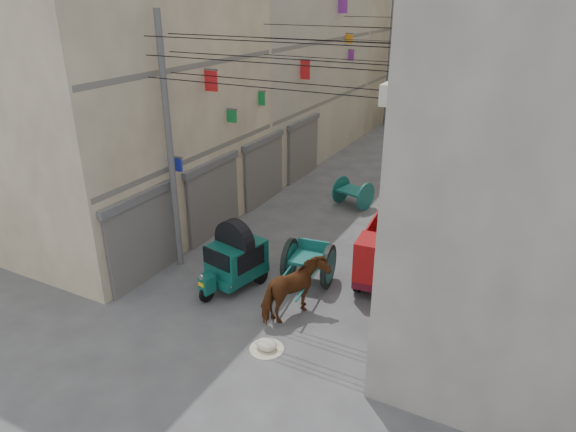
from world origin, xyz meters
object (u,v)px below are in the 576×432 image
Objects in this scene: mini_truck at (386,259)px; distant_car_green at (460,105)px; distant_car_white at (412,121)px; auto_rickshaw at (235,257)px; feed_sack at (267,345)px; horse at (295,290)px; second_cart at (353,192)px; tonga_cart at (309,262)px; distant_car_grey at (484,127)px.

distant_car_green is (-2.80, 27.09, -0.34)m from mini_truck.
auto_rickshaw is at bearing 92.86° from distant_car_white.
feed_sack is 0.27× the size of horse.
auto_rickshaw is 0.66× the size of distant_car_white.
distant_car_white is 0.99× the size of distant_car_green.
second_cart is 0.44× the size of distant_car_white.
tonga_cart is (1.91, 1.21, -0.28)m from auto_rickshaw.
distant_car_white reaches higher than second_cart.
tonga_cart reaches higher than distant_car_grey.
feed_sack is 0.14× the size of distant_car_grey.
tonga_cart is 1.55× the size of horse.
horse reaches higher than distant_car_green.
auto_rickshaw is at bearing -81.07° from second_cart.
tonga_cart reaches higher than distant_car_white.
distant_car_green is at bearing 99.63° from auto_rickshaw.
distant_car_grey is at bearing 91.99° from auto_rickshaw.
horse is at bearing -83.76° from tonga_cart.
mini_truck is 3.32m from horse.
feed_sack is at bearing 75.13° from distant_car_green.
second_cart is 10.19m from feed_sack.
second_cart is at bearing 72.02° from distant_car_green.
horse is 0.55× the size of distant_car_white.
tonga_cart is 0.84× the size of distant_car_green.
second_cart is (-1.04, 6.56, -0.07)m from tonga_cart.
second_cart is at bearing 91.35° from tonga_cart.
mini_truck reaches higher than distant_car_green.
auto_rickshaw reaches higher than tonga_cart.
horse is 23.18m from distant_car_grey.
horse is at bearing -79.99° from distant_car_grey.
mini_truck is 2.10× the size of second_cart.
distant_car_white is at bearing 110.70° from second_cart.
auto_rickshaw is at bearing -86.08° from distant_car_grey.
distant_car_white is at bearing 96.74° from feed_sack.
horse is at bearing 91.03° from feed_sack.
auto_rickshaw is 0.66× the size of distant_car_green.
distant_car_grey is (1.59, 24.75, 0.51)m from feed_sack.
distant_car_green is (-1.16, 31.58, 0.41)m from feed_sack.
mini_truck is at bearing -100.79° from horse.
distant_car_white is 4.48m from distant_car_grey.
horse is at bearing -3.56° from auto_rickshaw.
mini_truck is 4.84m from feed_sack.
tonga_cart is 5.68× the size of feed_sack.
auto_rickshaw is 22.81m from distant_car_grey.
distant_car_green is (1.25, 29.29, -0.44)m from auto_rickshaw.
mini_truck is 1.68× the size of horse.
distant_car_white is at bearing -63.31° from horse.
distant_car_green is (-0.66, 28.08, -0.17)m from tonga_cart.
distant_car_grey is at bearing 76.73° from tonga_cart.
mini_truck is (4.05, 2.20, -0.10)m from auto_rickshaw.
mini_truck is at bearing 17.18° from tonga_cart.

